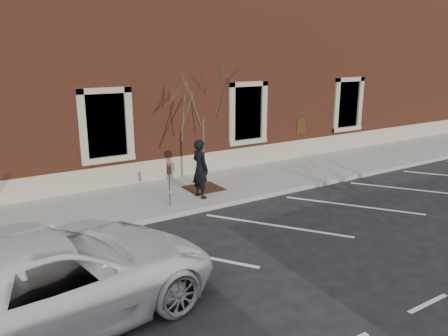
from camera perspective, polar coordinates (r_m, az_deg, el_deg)
ground at (r=14.45m, az=1.28°, el=-4.74°), size 120.00×120.00×0.00m
sidewalk_near at (r=15.84m, az=-2.23°, el=-2.69°), size 40.00×3.50×0.15m
curb_near at (r=14.38m, az=1.39°, el=-4.51°), size 40.00×0.12×0.15m
parking_stripes at (r=12.79m, az=6.78°, el=-7.47°), size 28.00×4.40×0.01m
building_civic at (r=20.53m, az=-10.97°, el=12.20°), size 40.00×8.62×8.00m
man at (r=14.42m, az=-3.12°, el=-0.09°), size 0.55×0.77×1.96m
parking_meter at (r=13.69m, az=-7.17°, el=-1.17°), size 0.12×0.09×1.36m
tree_grate at (r=15.57m, az=-2.66°, el=-2.65°), size 1.19×1.19×0.03m
sapling at (r=14.93m, az=-2.81°, el=9.03°), size 2.73×2.73×4.55m
white_truck at (r=8.65m, az=-21.39°, el=-13.62°), size 6.59×3.85×1.72m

